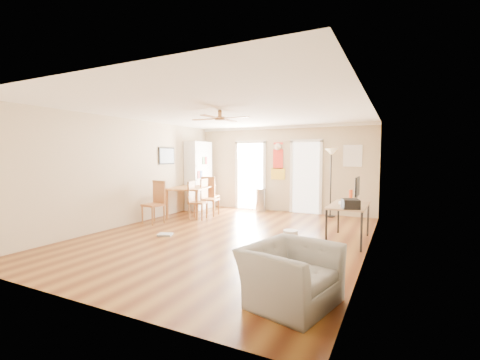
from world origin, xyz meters
The scene contains 30 objects.
floor centered at (0.00, 0.00, 0.00)m, with size 7.00×7.00×0.00m, color brown.
ceiling centered at (0.00, 0.00, 2.60)m, with size 5.50×7.00×0.00m, color silver, non-canonical shape.
wall_back centered at (0.00, 3.50, 1.30)m, with size 5.50×0.04×2.60m, color beige, non-canonical shape.
wall_front centered at (0.00, -3.50, 1.30)m, with size 5.50×0.04×2.60m, color beige, non-canonical shape.
wall_left centered at (-2.75, 0.00, 1.30)m, with size 0.04×7.00×2.60m, color beige, non-canonical shape.
wall_right centered at (2.75, 0.00, 1.30)m, with size 0.04×7.00×2.60m, color beige, non-canonical shape.
crown_molding centered at (0.00, 0.00, 2.56)m, with size 5.50×7.00×0.08m, color white, non-canonical shape.
kitchen_doorway centered at (-1.05, 3.48, 1.05)m, with size 0.90×0.10×2.10m, color white, non-canonical shape.
bathroom_doorway centered at (0.75, 3.48, 1.05)m, with size 0.80×0.10×2.10m, color white, non-canonical shape.
wall_decal centered at (-0.13, 3.48, 1.55)m, with size 0.46×0.03×1.10m, color red.
ac_grille centered at (2.05, 3.47, 1.70)m, with size 0.50×0.04×0.60m, color white.
framed_poster centered at (-2.73, 1.40, 1.70)m, with size 0.04×0.66×0.48m, color black.
ceiling_fan centered at (0.00, -0.30, 2.43)m, with size 1.24×1.24×0.20m, color #593819, non-canonical shape.
bookshelf centered at (-2.52, 2.69, 1.07)m, with size 0.43×0.97×2.14m, color silver, non-canonical shape.
dining_table centered at (-2.15, 1.79, 0.40)m, with size 0.97×1.62×0.81m, color #A16134, non-canonical shape.
dining_chair_right_a centered at (-1.60, 1.92, 0.52)m, with size 0.43×0.43×1.03m, color #AB7437, non-canonical shape.
dining_chair_right_b centered at (-1.60, 1.28, 0.50)m, with size 0.42×0.42×1.01m, color olive, non-canonical shape.
dining_chair_near centered at (-2.29, 0.31, 0.53)m, with size 0.44×0.44×1.06m, color #AB6337, non-canonical shape.
dining_chair_far centered at (-1.95, 2.50, 0.53)m, with size 0.44×0.44×1.06m, color #915D2E, non-canonical shape.
trash_can centered at (-0.58, 3.21, 0.35)m, with size 0.33×0.33×0.70m, color #A9AAAC.
torchiere_lamp centered at (1.52, 3.21, 0.95)m, with size 0.36×0.36×1.90m, color black, non-canonical shape.
computer_desk centered at (2.36, 0.68, 0.37)m, with size 0.69×1.38×0.74m, color tan, non-canonical shape.
imac centered at (2.47, 0.98, 1.00)m, with size 0.08×0.56×0.52m, color black, non-canonical shape.
keyboard centered at (2.20, 0.80, 0.75)m, with size 0.13×0.39×0.01m, color white.
printer centered at (2.45, 0.16, 0.82)m, with size 0.29×0.33×0.17m, color black.
orange_bottle centered at (2.30, 1.34, 0.85)m, with size 0.08×0.08×0.23m, color #E24714.
wastebasket_a centered at (1.45, -0.21, 0.16)m, with size 0.27×0.27×0.32m, color silver.
wastebasket_b centered at (1.74, -1.03, 0.14)m, with size 0.24×0.24×0.28m, color silver.
floor_cloth centered at (-1.21, -0.56, 0.02)m, with size 0.29×0.23×0.04m, color gray.
armchair centered at (2.15, -2.44, 0.33)m, with size 1.02×0.90×0.67m, color gray.
Camera 1 is at (3.23, -5.91, 1.68)m, focal length 24.18 mm.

